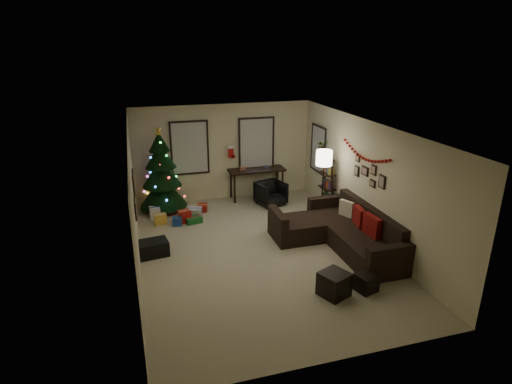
# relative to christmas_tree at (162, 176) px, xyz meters

# --- Properties ---
(floor) EXTENTS (7.00, 7.00, 0.00)m
(floor) POSITION_rel_christmas_tree_xyz_m (1.78, -3.03, -0.96)
(floor) COLOR tan
(floor) RESTS_ON ground
(ceiling) EXTENTS (7.00, 7.00, 0.00)m
(ceiling) POSITION_rel_christmas_tree_xyz_m (1.78, -3.03, 1.74)
(ceiling) COLOR white
(ceiling) RESTS_ON floor
(wall_back) EXTENTS (5.00, 0.00, 5.00)m
(wall_back) POSITION_rel_christmas_tree_xyz_m (1.78, 0.47, 0.39)
(wall_back) COLOR beige
(wall_back) RESTS_ON floor
(wall_front) EXTENTS (5.00, 0.00, 5.00)m
(wall_front) POSITION_rel_christmas_tree_xyz_m (1.78, -6.53, 0.39)
(wall_front) COLOR beige
(wall_front) RESTS_ON floor
(wall_left) EXTENTS (0.00, 7.00, 7.00)m
(wall_left) POSITION_rel_christmas_tree_xyz_m (-0.72, -3.03, 0.39)
(wall_left) COLOR beige
(wall_left) RESTS_ON floor
(wall_right) EXTENTS (0.00, 7.00, 7.00)m
(wall_right) POSITION_rel_christmas_tree_xyz_m (4.28, -3.03, 0.39)
(wall_right) COLOR beige
(wall_right) RESTS_ON floor
(window_back_left) EXTENTS (1.05, 0.06, 1.50)m
(window_back_left) POSITION_rel_christmas_tree_xyz_m (0.83, 0.44, 0.59)
(window_back_left) COLOR #728CB2
(window_back_left) RESTS_ON wall_back
(window_back_right) EXTENTS (1.05, 0.06, 1.50)m
(window_back_right) POSITION_rel_christmas_tree_xyz_m (2.73, 0.44, 0.59)
(window_back_right) COLOR #728CB2
(window_back_right) RESTS_ON wall_back
(window_right_wall) EXTENTS (0.06, 0.90, 1.30)m
(window_right_wall) POSITION_rel_christmas_tree_xyz_m (4.25, -0.48, 0.54)
(window_right_wall) COLOR #728CB2
(window_right_wall) RESTS_ON wall_right
(christmas_tree) EXTENTS (1.24, 1.24, 2.31)m
(christmas_tree) POSITION_rel_christmas_tree_xyz_m (0.00, 0.00, 0.00)
(christmas_tree) COLOR black
(christmas_tree) RESTS_ON floor
(presents) EXTENTS (1.50, 1.01, 0.30)m
(presents) POSITION_rel_christmas_tree_xyz_m (0.37, -0.80, -0.84)
(presents) COLOR silver
(presents) RESTS_ON floor
(sofa) EXTENTS (2.04, 2.96, 0.91)m
(sofa) POSITION_rel_christmas_tree_xyz_m (3.60, -3.24, -0.66)
(sofa) COLOR black
(sofa) RESTS_ON floor
(pillow_red_a) EXTENTS (0.17, 0.51, 0.50)m
(pillow_red_a) POSITION_rel_christmas_tree_xyz_m (3.99, -3.83, -0.32)
(pillow_red_a) COLOR maroon
(pillow_red_a) RESTS_ON sofa
(pillow_red_b) EXTENTS (0.19, 0.47, 0.46)m
(pillow_red_b) POSITION_rel_christmas_tree_xyz_m (3.99, -3.29, -0.32)
(pillow_red_b) COLOR maroon
(pillow_red_b) RESTS_ON sofa
(pillow_cream) EXTENTS (0.25, 0.38, 0.37)m
(pillow_cream) POSITION_rel_christmas_tree_xyz_m (3.99, -2.73, -0.33)
(pillow_cream) COLOR beige
(pillow_cream) RESTS_ON sofa
(ottoman_near) EXTENTS (0.61, 0.61, 0.44)m
(ottoman_near) POSITION_rel_christmas_tree_xyz_m (2.58, -5.00, -0.73)
(ottoman_near) COLOR black
(ottoman_near) RESTS_ON floor
(ottoman_far) EXTENTS (0.43, 0.43, 0.33)m
(ottoman_far) POSITION_rel_christmas_tree_xyz_m (3.20, -5.04, -0.79)
(ottoman_far) COLOR black
(ottoman_far) RESTS_ON floor
(desk) EXTENTS (1.61, 0.57, 0.87)m
(desk) POSITION_rel_christmas_tree_xyz_m (2.67, 0.19, -0.19)
(desk) COLOR black
(desk) RESTS_ON floor
(desk_chair) EXTENTS (0.80, 0.77, 0.67)m
(desk_chair) POSITION_rel_christmas_tree_xyz_m (2.88, -0.46, -0.62)
(desk_chair) COLOR black
(desk_chair) RESTS_ON floor
(bookshelf) EXTENTS (0.30, 0.51, 1.74)m
(bookshelf) POSITION_rel_christmas_tree_xyz_m (4.08, -1.50, -0.11)
(bookshelf) COLOR black
(bookshelf) RESTS_ON floor
(potted_plant) EXTENTS (0.50, 0.47, 0.44)m
(potted_plant) POSITION_rel_christmas_tree_xyz_m (4.08, -1.07, 0.83)
(potted_plant) COLOR #4C4C4C
(potted_plant) RESTS_ON bookshelf
(floor_lamp) EXTENTS (0.39, 0.39, 1.85)m
(floor_lamp) POSITION_rel_christmas_tree_xyz_m (3.73, -1.93, 0.59)
(floor_lamp) COLOR black
(floor_lamp) RESTS_ON floor
(art_map) EXTENTS (0.04, 0.60, 0.50)m
(art_map) POSITION_rel_christmas_tree_xyz_m (-0.70, -2.28, 0.58)
(art_map) COLOR black
(art_map) RESTS_ON wall_left
(art_abstract) EXTENTS (0.04, 0.45, 0.35)m
(art_abstract) POSITION_rel_christmas_tree_xyz_m (-0.70, -3.33, 0.45)
(art_abstract) COLOR black
(art_abstract) RESTS_ON wall_left
(gallery) EXTENTS (0.03, 1.25, 0.54)m
(gallery) POSITION_rel_christmas_tree_xyz_m (4.26, -3.10, 0.62)
(gallery) COLOR black
(gallery) RESTS_ON wall_right
(garland) EXTENTS (0.08, 1.90, 0.30)m
(garland) POSITION_rel_christmas_tree_xyz_m (4.23, -2.91, 1.02)
(garland) COLOR #A5140C
(garland) RESTS_ON wall_right
(stocking_left) EXTENTS (0.20, 0.05, 0.36)m
(stocking_left) POSITION_rel_christmas_tree_xyz_m (1.64, 0.56, 0.61)
(stocking_left) COLOR #990F0C
(stocking_left) RESTS_ON wall_back
(stocking_right) EXTENTS (0.20, 0.05, 0.36)m
(stocking_right) POSITION_rel_christmas_tree_xyz_m (1.97, 0.34, 0.43)
(stocking_right) COLOR #990F0C
(stocking_right) RESTS_ON wall_back
(storage_bin) EXTENTS (0.71, 0.52, 0.33)m
(storage_bin) POSITION_rel_christmas_tree_xyz_m (-0.45, -2.57, -0.79)
(storage_bin) COLOR black
(storage_bin) RESTS_ON floor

